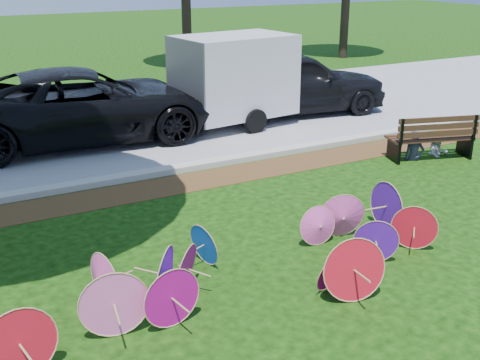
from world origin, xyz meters
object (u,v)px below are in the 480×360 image
object	(u,v)px
parasol_pile	(252,261)
person_right	(440,132)
cargo_trailer	(234,75)
person_left	(416,132)
black_van	(86,105)
dark_pickup	(293,82)
park_bench	(430,136)

from	to	relation	value
parasol_pile	person_right	size ratio (longest dim) A/B	6.23
cargo_trailer	person_left	bearing A→B (deg)	-71.26
person_right	cargo_trailer	bearing A→B (deg)	137.91
person_left	person_right	bearing A→B (deg)	20.50
person_left	person_right	size ratio (longest dim) A/B	1.19
black_van	cargo_trailer	size ratio (longest dim) A/B	2.16
parasol_pile	black_van	bearing A→B (deg)	90.83
black_van	dark_pickup	distance (m)	5.73
black_van	person_right	xyz separation A→B (m)	(6.48, -4.71, -0.34)
parasol_pile	person_right	xyz separation A→B (m)	(6.36, 3.01, 0.13)
dark_pickup	person_right	xyz separation A→B (m)	(0.75, -4.70, -0.37)
person_right	dark_pickup	bearing A→B (deg)	114.49
cargo_trailer	park_bench	distance (m)	5.07
dark_pickup	person_right	world-z (taller)	dark_pickup
parasol_pile	person_right	world-z (taller)	person_right
cargo_trailer	park_bench	bearing A→B (deg)	-67.89
parasol_pile	dark_pickup	world-z (taller)	dark_pickup
person_right	black_van	bearing A→B (deg)	159.38
parasol_pile	cargo_trailer	bearing A→B (deg)	63.91
park_bench	person_right	size ratio (longest dim) A/B	1.83
park_bench	person_right	xyz separation A→B (m)	(0.35, 0.05, 0.02)
person_left	dark_pickup	bearing A→B (deg)	111.12
dark_pickup	cargo_trailer	size ratio (longest dim) A/B	1.81
person_left	cargo_trailer	bearing A→B (deg)	135.93
black_van	cargo_trailer	distance (m)	3.76
parasol_pile	black_van	world-z (taller)	black_van
cargo_trailer	black_van	bearing A→B (deg)	167.56
parasol_pile	park_bench	distance (m)	6.71
parasol_pile	park_bench	size ratio (longest dim) A/B	3.39
park_bench	person_left	xyz separation A→B (m)	(-0.35, 0.05, 0.12)
cargo_trailer	person_right	size ratio (longest dim) A/B	2.80
black_van	person_left	xyz separation A→B (m)	(5.78, -4.71, -0.25)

